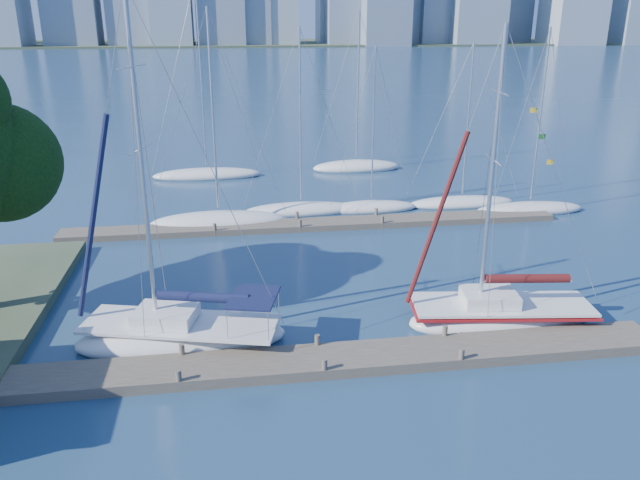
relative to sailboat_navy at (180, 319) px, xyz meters
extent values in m
plane|color=#162D48|center=(5.12, -2.37, -1.11)|extent=(700.00, 700.00, 0.00)
cube|color=#4B4237|center=(5.12, -2.37, -0.91)|extent=(26.00, 2.00, 0.40)
cube|color=#4B4237|center=(7.12, 13.63, -0.93)|extent=(30.00, 1.80, 0.36)
cube|color=#38472D|center=(5.12, 317.63, -1.11)|extent=(800.00, 100.00, 1.50)
sphere|color=black|center=(-7.07, 4.45, 5.35)|extent=(4.85, 4.85, 4.85)
ellipsoid|color=silver|center=(0.00, 0.00, -0.88)|extent=(8.48, 4.62, 1.42)
cube|color=silver|center=(0.00, 0.00, -0.22)|extent=(7.85, 4.26, 0.11)
cube|color=silver|center=(-0.54, 0.14, 0.11)|extent=(2.63, 2.24, 0.52)
cylinder|color=silver|center=(-0.91, 0.24, 5.93)|extent=(0.17, 0.17, 12.21)
cylinder|color=silver|center=(0.94, -0.25, 0.87)|extent=(3.72, 1.07, 0.09)
cylinder|color=#0F1334|center=(0.94, -0.25, 0.96)|extent=(3.50, 1.26, 0.38)
cube|color=#0F1334|center=(2.81, -0.74, 1.06)|extent=(2.22, 2.61, 0.08)
ellipsoid|color=silver|center=(13.01, -0.08, -0.88)|extent=(8.10, 3.54, 1.38)
cube|color=silver|center=(13.01, -0.08, -0.24)|extent=(7.50, 3.26, 0.11)
cube|color=silver|center=(12.47, -0.01, 0.08)|extent=(2.39, 1.93, 0.50)
cylinder|color=silver|center=(12.10, 0.04, 5.26)|extent=(0.17, 0.17, 10.92)
cylinder|color=silver|center=(13.95, -0.20, 0.81)|extent=(3.69, 0.56, 0.09)
cylinder|color=#450E11|center=(13.95, -0.20, 0.90)|extent=(3.44, 0.80, 0.37)
cube|color=maroon|center=(13.01, -0.08, -0.40)|extent=(7.68, 3.39, 0.09)
ellipsoid|color=silver|center=(1.33, 14.86, -0.88)|extent=(8.70, 4.64, 1.26)
cylinder|color=silver|center=(1.33, 14.86, 5.78)|extent=(0.14, 0.14, 11.50)
ellipsoid|color=silver|center=(6.65, 16.72, -0.93)|extent=(7.70, 3.04, 1.02)
cylinder|color=silver|center=(6.65, 16.72, 5.14)|extent=(0.11, 0.11, 10.66)
ellipsoid|color=silver|center=(11.29, 16.62, -0.94)|extent=(6.40, 3.86, 0.94)
cylinder|color=silver|center=(11.29, 16.62, 4.55)|extent=(0.10, 0.10, 9.62)
ellipsoid|color=silver|center=(17.63, 16.83, -0.94)|extent=(7.61, 3.25, 0.95)
cylinder|color=silver|center=(17.63, 16.83, 4.64)|extent=(0.10, 0.10, 9.79)
ellipsoid|color=silver|center=(21.48, 14.69, -0.93)|extent=(7.50, 4.79, 1.00)
cylinder|color=silver|center=(21.48, 14.69, 5.12)|extent=(0.11, 0.11, 10.64)
ellipsoid|color=silver|center=(0.31, 27.38, -0.91)|extent=(8.84, 4.70, 1.14)
cylinder|color=silver|center=(0.31, 27.38, 6.87)|extent=(0.12, 0.12, 13.90)
ellipsoid|color=silver|center=(12.66, 28.31, -0.89)|extent=(7.60, 3.36, 1.23)
cylinder|color=silver|center=(12.66, 28.31, 5.79)|extent=(0.13, 0.13, 11.57)
cube|color=#9AA8B9|center=(-42.42, 307.06, 16.40)|extent=(14.74, 17.61, 35.03)
cube|color=gray|center=(-20.82, 282.56, 17.61)|extent=(18.14, 19.81, 37.46)
cube|color=gray|center=(199.62, 276.69, 19.71)|extent=(15.81, 21.38, 41.65)
camera|label=1|loc=(2.22, -22.08, 10.86)|focal=35.00mm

